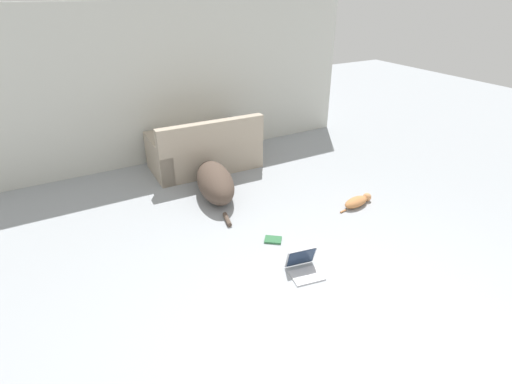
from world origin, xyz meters
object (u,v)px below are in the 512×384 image
(dog, at_px, (215,181))
(cat, at_px, (358,201))
(laptop_open, at_px, (303,265))
(couch, at_px, (205,151))
(book_green, at_px, (273,240))

(dog, distance_m, cat, 1.95)
(laptop_open, bearing_deg, cat, 38.19)
(couch, xyz_separation_m, laptop_open, (-0.15, -2.89, -0.20))
(laptop_open, bearing_deg, dog, 103.18)
(cat, distance_m, laptop_open, 1.62)
(dog, bearing_deg, cat, -115.51)
(cat, relative_size, book_green, 2.47)
(couch, relative_size, dog, 1.07)
(book_green, bearing_deg, dog, 95.12)
(cat, distance_m, book_green, 1.42)
(laptop_open, relative_size, book_green, 1.56)
(couch, xyz_separation_m, cat, (1.28, -2.13, -0.22))
(cat, bearing_deg, book_green, 177.10)
(dog, xyz_separation_m, book_green, (0.12, -1.35, -0.20))
(couch, height_order, book_green, couch)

